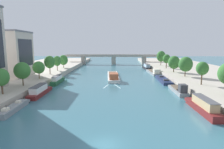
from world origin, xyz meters
TOP-DOWN VIEW (x-y plane):
  - ground_plane at (0.00, 0.00)m, footprint 400.00×400.00m
  - quay_left at (-38.38, 55.00)m, footprint 36.00×170.00m
  - quay_right at (38.38, 55.00)m, footprint 36.00×170.00m
  - barge_midriver at (0.38, 50.09)m, footprint 5.25×24.79m
  - wake_behind_barge at (0.15, 35.17)m, footprint 5.59×6.02m
  - moored_boat_left_downstream at (-18.69, 12.64)m, footprint 2.14×10.53m
  - moored_boat_left_far at (-18.30, 24.47)m, footprint 2.47×12.06m
  - moored_boat_left_midway at (-18.33, 39.81)m, footprint 2.05×11.60m
  - moored_boat_right_end at (18.27, 12.63)m, footprint 2.32×12.71m
  - moored_boat_right_lone at (18.49, 27.49)m, footprint 2.70×12.00m
  - moored_boat_right_gap_after at (18.46, 44.08)m, footprint 3.55×16.02m
  - moored_boat_right_second at (18.67, 61.96)m, footprint 4.13×17.03m
  - moored_boat_right_downstream at (18.13, 79.07)m, footprint 2.97×12.85m
  - tree_left_distant at (-24.21, 18.32)m, footprint 3.47×3.47m
  - tree_left_past_mid at (-23.87, 27.25)m, footprint 4.28×4.28m
  - tree_left_third at (-23.76, 38.00)m, footprint 3.89×3.89m
  - tree_left_far at (-23.53, 47.64)m, footprint 4.01×4.01m
  - tree_left_midway at (-24.00, 58.22)m, footprint 3.50×3.50m
  - tree_left_by_lamp at (-24.03, 68.35)m, footprint 4.27×4.27m
  - tree_right_past_mid at (25.41, 29.63)m, footprint 3.34×3.34m
  - tree_right_midway at (25.93, 43.64)m, footprint 4.77×4.77m
  - tree_right_end_of_row at (25.21, 54.60)m, footprint 4.71×4.71m
  - tree_right_nearest at (25.76, 68.07)m, footprint 3.60×3.60m
  - tree_right_second at (25.92, 79.76)m, footprint 4.75×4.75m
  - building_left_middle at (-34.53, 41.84)m, footprint 10.56×12.74m
  - bridge_far at (0.00, 104.78)m, footprint 64.75×4.40m

SIDE VIEW (x-z plane):
  - ground_plane at x=0.00m, z-range 0.00..0.00m
  - wake_behind_barge at x=0.15m, z-range 0.00..0.03m
  - moored_boat_right_gap_after at x=18.46m, z-range -0.53..1.62m
  - moored_boat_left_downstream at x=-18.69m, z-range -0.51..1.66m
  - moored_boat_right_second at x=18.67m, z-range -0.55..2.19m
  - barge_midriver at x=0.38m, z-range -0.61..2.33m
  - moored_boat_right_lone at x=18.49m, z-range -0.64..2.38m
  - quay_left at x=-38.38m, z-range 0.00..1.87m
  - quay_right at x=38.38m, z-range 0.00..1.87m
  - moored_boat_left_far at x=-18.30m, z-range -0.22..2.45m
  - moored_boat_left_midway at x=-18.33m, z-range -0.21..2.45m
  - moored_boat_right_downstream at x=18.13m, z-range -0.24..2.59m
  - moored_boat_right_end at x=18.27m, z-range -0.24..2.68m
  - bridge_far at x=0.00m, z-range 0.95..7.53m
  - tree_left_third at x=-23.76m, z-range 2.70..8.45m
  - tree_left_by_lamp at x=-24.03m, z-range 2.55..8.80m
  - tree_left_distant at x=-24.21m, z-range 2.79..8.63m
  - tree_right_end_of_row at x=25.21m, z-range 2.53..9.17m
  - tree_left_past_mid at x=-23.87m, z-range 2.80..9.24m
  - tree_left_midway at x=-24.00m, z-range 2.86..9.21m
  - tree_right_midway at x=25.93m, z-range 2.71..9.66m
  - tree_right_nearest at x=25.76m, z-range 3.03..9.64m
  - tree_right_past_mid at x=25.41m, z-range 3.21..9.66m
  - tree_left_far at x=-23.53m, z-range 3.01..10.05m
  - tree_right_second at x=25.92m, z-range 2.91..10.78m
  - building_left_middle at x=-34.53m, z-range 1.89..17.63m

